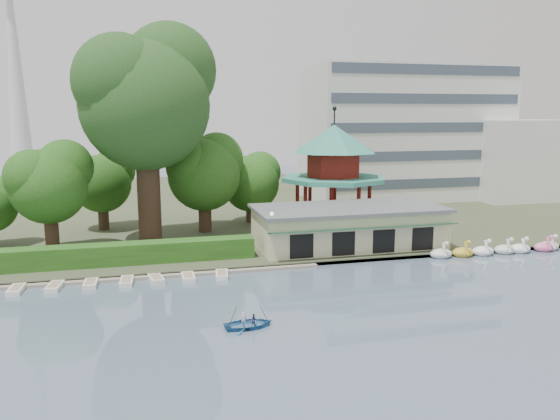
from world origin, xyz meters
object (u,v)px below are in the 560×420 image
object	(u,v)px
big_tree	(146,94)
rowboat_with_passengers	(249,321)
boathouse	(348,226)
dock	(116,278)
pavilion	(334,165)

from	to	relation	value
big_tree	rowboat_with_passengers	xyz separation A→B (m)	(5.35, -23.65, -14.79)
boathouse	dock	bearing A→B (deg)	-167.76
boathouse	pavilion	xyz separation A→B (m)	(2.00, 10.03, 5.11)
dock	big_tree	bearing A→B (deg)	73.92
boathouse	pavilion	bearing A→B (deg)	78.72
pavilion	rowboat_with_passengers	bearing A→B (deg)	-119.42
dock	pavilion	xyz separation A→B (m)	(24.00, 14.80, 7.36)
dock	boathouse	world-z (taller)	boathouse
boathouse	pavilion	distance (m)	11.43
boathouse	pavilion	world-z (taller)	pavilion
dock	big_tree	size ratio (longest dim) A/B	1.55
pavilion	big_tree	distance (m)	22.55
pavilion	rowboat_with_passengers	world-z (taller)	pavilion
pavilion	rowboat_with_passengers	distance (m)	32.29
pavilion	big_tree	bearing A→B (deg)	-169.67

